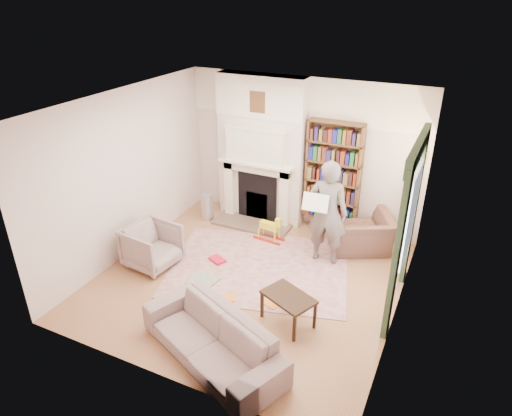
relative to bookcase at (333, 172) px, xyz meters
The scene contains 25 objects.
floor 2.51m from the bookcase, 107.05° to the right, with size 4.50×4.50×0.00m, color #97613C.
ceiling 2.75m from the bookcase, 107.05° to the right, with size 4.50×4.50×0.00m, color white.
wall_back 0.70m from the bookcase, 168.69° to the left, with size 4.50×4.50×0.00m, color silver.
wall_front 4.42m from the bookcase, 98.46° to the right, with size 4.50×4.50×0.00m, color silver.
wall_left 3.60m from the bookcase, 143.83° to the right, with size 4.50×4.50×0.00m, color silver.
wall_right 2.67m from the bookcase, 52.96° to the right, with size 4.50×4.50×0.00m, color silver.
fireplace 1.42m from the bookcase, behind, with size 1.70×0.58×2.80m.
bookcase is the anchor object (origin of this frame).
window 2.36m from the bookcase, 47.34° to the right, with size 0.02×0.90×1.30m, color silver.
curtain_left 2.87m from the bookcase, 57.36° to the right, with size 0.07×0.32×2.40m, color #2C422A.
curtain_right 1.86m from the bookcase, 33.35° to the right, with size 0.07×0.32×2.40m, color #2C422A.
pelmet 2.60m from the bookcase, 48.16° to the right, with size 0.09×1.70×0.24m, color #2C422A.
wall_sconce 1.68m from the bookcase, 24.19° to the right, with size 0.20×0.24×0.24m, color gold, non-canonical shape.
rug 2.22m from the bookcase, 110.07° to the right, with size 2.87×2.21×0.01m, color #CAB099.
armchair_reading 1.19m from the bookcase, 33.92° to the right, with size 1.03×0.90×0.67m, color #482F26.
armchair_left 3.43m from the bookcase, 132.94° to the right, with size 0.76×0.78×0.71m, color #BEAF9D.
sofa 3.95m from the bookcase, 94.69° to the right, with size 2.06×0.81×0.60m, color gray.
man_reading 1.14m from the bookcase, 76.77° to the right, with size 0.66×0.43×1.80m, color #62554E.
newspaper 1.28m from the bookcase, 85.41° to the right, with size 0.41×0.02×0.29m, color white.
coffee_table 2.99m from the bookcase, 84.08° to the right, with size 0.70×0.45×0.45m, color #321C11, non-canonical shape.
paraffin_heater 2.56m from the bookcase, 164.47° to the right, with size 0.24×0.24×0.55m, color #B4B6BD.
rocking_horse 1.54m from the bookcase, 134.85° to the right, with size 0.55×0.22×0.49m, color yellow, non-canonical shape.
board_game 3.05m from the bookcase, 116.55° to the right, with size 0.40×0.40×0.03m, color #DDBC4E.
game_box_lid 2.60m from the bookcase, 125.47° to the right, with size 0.27×0.18×0.05m, color red.
comic_annuals 2.92m from the bookcase, 98.30° to the right, with size 0.93×0.43×0.02m.
Camera 1 is at (2.69, -5.39, 4.25)m, focal length 32.00 mm.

